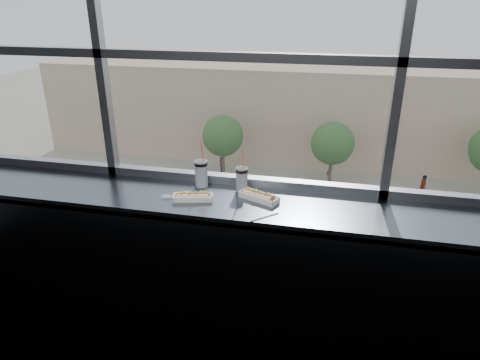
% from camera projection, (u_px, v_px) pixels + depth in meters
% --- Properties ---
extents(wall_back_lower, '(6.00, 0.00, 6.00)m').
position_uv_depth(wall_back_lower, '(240.00, 248.00, 3.34)').
color(wall_back_lower, black).
rests_on(wall_back_lower, ground).
extents(window_glass, '(6.00, 0.00, 6.00)m').
position_uv_depth(window_glass, '(241.00, 7.00, 2.67)').
color(window_glass, silver).
rests_on(window_glass, ground).
extents(window_mullions, '(6.00, 0.08, 2.40)m').
position_uv_depth(window_mullions, '(240.00, 7.00, 2.65)').
color(window_mullions, gray).
rests_on(window_mullions, ground).
extents(counter, '(6.00, 0.55, 0.06)m').
position_uv_depth(counter, '(231.00, 204.00, 2.89)').
color(counter, slate).
rests_on(counter, ground).
extents(counter_fascia, '(6.00, 0.04, 1.04)m').
position_uv_depth(counter_fascia, '(223.00, 290.00, 2.87)').
color(counter_fascia, slate).
rests_on(counter_fascia, ground).
extents(hotdog_tray_left, '(0.28, 0.15, 0.07)m').
position_uv_depth(hotdog_tray_left, '(193.00, 197.00, 2.86)').
color(hotdog_tray_left, white).
rests_on(hotdog_tray_left, counter).
extents(hotdog_tray_right, '(0.29, 0.20, 0.07)m').
position_uv_depth(hotdog_tray_right, '(259.00, 196.00, 2.87)').
color(hotdog_tray_right, white).
rests_on(hotdog_tray_right, counter).
extents(soda_cup_left, '(0.10, 0.10, 0.36)m').
position_uv_depth(soda_cup_left, '(201.00, 172.00, 3.05)').
color(soda_cup_left, white).
rests_on(soda_cup_left, counter).
extents(soda_cup_right, '(0.09, 0.09, 0.33)m').
position_uv_depth(soda_cup_right, '(242.00, 178.00, 2.97)').
color(soda_cup_right, white).
rests_on(soda_cup_right, counter).
extents(loose_straw, '(0.16, 0.15, 0.01)m').
position_uv_depth(loose_straw, '(264.00, 217.00, 2.64)').
color(loose_straw, white).
rests_on(loose_straw, counter).
extents(wrapper, '(0.09, 0.06, 0.02)m').
position_uv_depth(wrapper, '(167.00, 196.00, 2.90)').
color(wrapper, silver).
rests_on(wrapper, counter).
extents(plaza_ground, '(120.00, 120.00, 0.00)m').
position_uv_depth(plaza_ground, '(326.00, 129.00, 46.92)').
color(plaza_ground, gray).
rests_on(plaza_ground, ground).
extents(street_asphalt, '(80.00, 10.00, 0.06)m').
position_uv_depth(street_asphalt, '(312.00, 236.00, 25.83)').
color(street_asphalt, black).
rests_on(street_asphalt, plaza_ground).
extents(far_sidewalk, '(80.00, 6.00, 0.04)m').
position_uv_depth(far_sidewalk, '(318.00, 184.00, 33.01)').
color(far_sidewalk, gray).
rests_on(far_sidewalk, plaza_ground).
extents(far_building, '(50.00, 14.00, 8.00)m').
position_uv_depth(far_building, '(327.00, 104.00, 40.41)').
color(far_building, tan).
rests_on(far_building, plaza_ground).
extents(car_near_c, '(3.26, 6.76, 2.19)m').
position_uv_depth(car_near_c, '(294.00, 255.00, 21.94)').
color(car_near_c, brown).
rests_on(car_near_c, street_asphalt).
extents(car_near_a, '(2.59, 5.73, 1.88)m').
position_uv_depth(car_near_a, '(81.00, 232.00, 24.42)').
color(car_near_a, '#878AAC').
rests_on(car_near_a, street_asphalt).
extents(car_near_d, '(3.14, 6.13, 1.96)m').
position_uv_depth(car_near_d, '(443.00, 275.00, 20.56)').
color(car_near_d, beige).
rests_on(car_near_d, street_asphalt).
extents(car_near_b, '(3.50, 7.21, 2.33)m').
position_uv_depth(car_near_b, '(172.00, 239.00, 23.23)').
color(car_near_b, black).
rests_on(car_near_b, street_asphalt).
extents(pedestrian_a, '(0.70, 0.93, 2.09)m').
position_uv_depth(pedestrian_a, '(222.00, 161.00, 34.62)').
color(pedestrian_a, '#66605B').
rests_on(pedestrian_a, far_sidewalk).
extents(pedestrian_b, '(0.70, 0.93, 2.10)m').
position_uv_depth(pedestrian_b, '(330.00, 168.00, 33.35)').
color(pedestrian_b, '#66605B').
rests_on(pedestrian_b, far_sidewalk).
extents(pedestrian_d, '(0.71, 0.95, 2.13)m').
position_uv_depth(pedestrian_d, '(423.00, 185.00, 30.31)').
color(pedestrian_d, '#66605B').
rests_on(pedestrian_d, far_sidewalk).
extents(tree_left, '(3.22, 3.22, 5.03)m').
position_uv_depth(tree_left, '(223.00, 136.00, 33.18)').
color(tree_left, '#47382B').
rests_on(tree_left, far_sidewalk).
extents(tree_center, '(3.21, 3.21, 5.02)m').
position_uv_depth(tree_center, '(332.00, 143.00, 31.52)').
color(tree_center, '#47382B').
rests_on(tree_center, far_sidewalk).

